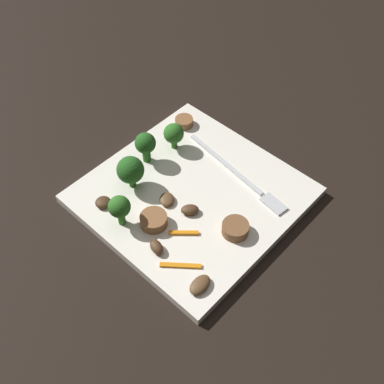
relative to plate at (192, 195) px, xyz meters
name	(u,v)px	position (x,y,z in m)	size (l,w,h in m)	color
ground_plane	(192,198)	(0.00, 0.00, -0.01)	(1.40, 1.40, 0.00)	black
plate	(192,195)	(0.00, 0.00, 0.00)	(0.26, 0.26, 0.01)	white
fork	(243,178)	(0.04, 0.06, 0.01)	(0.18, 0.03, 0.00)	silver
broccoli_floret_0	(120,208)	(-0.03, -0.10, 0.04)	(0.03, 0.03, 0.05)	#347525
broccoli_floret_1	(143,146)	(-0.09, 0.00, 0.04)	(0.03, 0.03, 0.05)	#296420
broccoli_floret_2	(130,170)	(-0.07, -0.05, 0.04)	(0.04, 0.04, 0.05)	#296420
broccoli_floret_3	(174,134)	(-0.08, 0.04, 0.03)	(0.03, 0.03, 0.04)	#347525
sausage_slice_0	(235,228)	(0.08, -0.01, 0.01)	(0.03, 0.03, 0.01)	brown
sausage_slice_1	(155,221)	(0.00, -0.07, 0.01)	(0.03, 0.03, 0.01)	brown
sausage_slice_2	(184,122)	(-0.10, 0.09, 0.01)	(0.03, 0.03, 0.01)	brown
mushroom_0	(190,210)	(0.02, -0.03, 0.01)	(0.02, 0.02, 0.01)	#4C331E
mushroom_1	(157,247)	(0.03, -0.10, 0.01)	(0.02, 0.01, 0.01)	#4C331E
mushroom_2	(103,202)	(-0.07, -0.09, 0.01)	(0.02, 0.02, 0.01)	#422B19
mushroom_3	(167,199)	(-0.01, -0.03, 0.01)	(0.02, 0.02, 0.01)	brown
mushroom_4	(200,285)	(0.10, -0.10, 0.01)	(0.03, 0.02, 0.01)	brown
pepper_strip_0	(184,233)	(0.04, -0.06, 0.01)	(0.04, 0.00, 0.00)	orange
pepper_strip_1	(180,265)	(0.07, -0.09, 0.01)	(0.05, 0.01, 0.00)	orange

